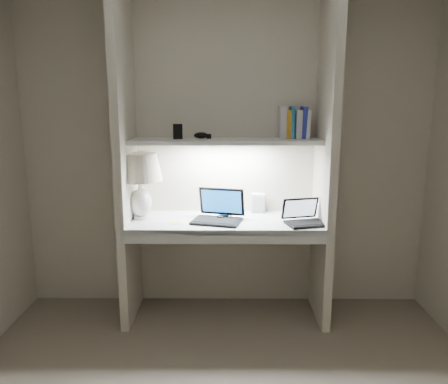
{
  "coord_description": "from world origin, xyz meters",
  "views": [
    {
      "loc": [
        0.01,
        -1.94,
        1.64
      ],
      "look_at": [
        -0.01,
        1.05,
        1.02
      ],
      "focal_mm": 35.0,
      "sensor_mm": 36.0,
      "label": 1
    }
  ],
  "objects_px": {
    "table_lamp": "(140,175)",
    "laptop_netbook": "(304,218)",
    "laptop_main": "(219,214)",
    "book_row": "(294,123)",
    "speaker": "(258,203)"
  },
  "relations": [
    {
      "from": "laptop_netbook",
      "to": "speaker",
      "type": "height_order",
      "value": "laptop_netbook"
    },
    {
      "from": "table_lamp",
      "to": "speaker",
      "type": "distance_m",
      "value": 0.96
    },
    {
      "from": "table_lamp",
      "to": "laptop_netbook",
      "type": "relative_size",
      "value": 1.52
    },
    {
      "from": "table_lamp",
      "to": "laptop_main",
      "type": "bearing_deg",
      "value": -5.35
    },
    {
      "from": "laptop_main",
      "to": "speaker",
      "type": "bearing_deg",
      "value": 52.77
    },
    {
      "from": "laptop_netbook",
      "to": "book_row",
      "type": "height_order",
      "value": "book_row"
    },
    {
      "from": "speaker",
      "to": "laptop_main",
      "type": "bearing_deg",
      "value": -132.4
    },
    {
      "from": "speaker",
      "to": "book_row",
      "type": "xyz_separation_m",
      "value": [
        0.26,
        -0.04,
        0.63
      ]
    },
    {
      "from": "laptop_main",
      "to": "speaker",
      "type": "relative_size",
      "value": 2.68
    },
    {
      "from": "table_lamp",
      "to": "laptop_netbook",
      "type": "height_order",
      "value": "table_lamp"
    },
    {
      "from": "laptop_main",
      "to": "book_row",
      "type": "height_order",
      "value": "book_row"
    },
    {
      "from": "table_lamp",
      "to": "speaker",
      "type": "height_order",
      "value": "table_lamp"
    },
    {
      "from": "book_row",
      "to": "laptop_main",
      "type": "bearing_deg",
      "value": -159.94
    },
    {
      "from": "table_lamp",
      "to": "book_row",
      "type": "relative_size",
      "value": 2.08
    },
    {
      "from": "laptop_main",
      "to": "speaker",
      "type": "height_order",
      "value": "laptop_main"
    }
  ]
}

